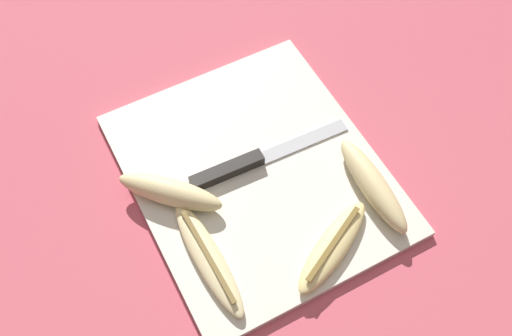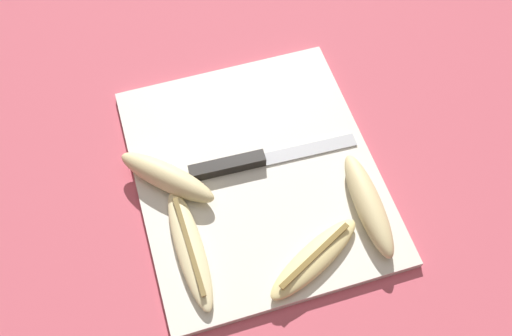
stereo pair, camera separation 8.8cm
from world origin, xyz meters
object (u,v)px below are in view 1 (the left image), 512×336
knife (242,165)px  banana_mellow_near (373,185)px  banana_golden_short (333,246)px  banana_ripe_center (170,192)px  banana_soft_right (208,258)px

knife → banana_mellow_near: 0.19m
banana_golden_short → banana_ripe_center: bearing=-137.4°
banana_soft_right → banana_golden_short: bearing=67.9°
banana_mellow_near → banana_ripe_center: (-0.13, -0.26, 0.00)m
knife → banana_golden_short: size_ratio=1.58×
banana_soft_right → banana_mellow_near: size_ratio=1.12×
banana_ripe_center → banana_soft_right: bearing=2.6°
banana_golden_short → banana_soft_right: bearing=-112.1°
banana_mellow_near → banana_golden_short: size_ratio=1.04×
banana_soft_right → knife: bearing=135.7°
banana_mellow_near → banana_ripe_center: 0.29m
knife → banana_mellow_near: size_ratio=1.53×
banana_mellow_near → banana_ripe_center: same height
banana_mellow_near → banana_golden_short: bearing=-62.5°
banana_soft_right → banana_ripe_center: banana_ripe_center is taller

